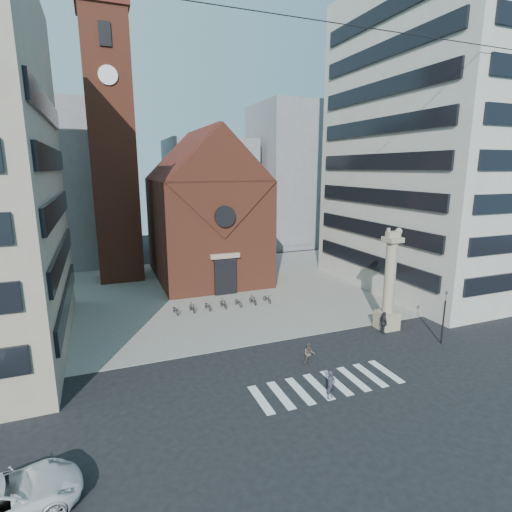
# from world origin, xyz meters

# --- Properties ---
(ground) EXTENTS (120.00, 120.00, 0.00)m
(ground) POSITION_xyz_m (0.00, 0.00, 0.00)
(ground) COLOR black
(ground) RESTS_ON ground
(piazza) EXTENTS (46.00, 30.00, 0.05)m
(piazza) POSITION_xyz_m (0.00, 19.00, 0.03)
(piazza) COLOR gray
(piazza) RESTS_ON ground
(zebra_crossing) EXTENTS (10.20, 3.20, 0.01)m
(zebra_crossing) POSITION_xyz_m (0.55, -3.00, 0.01)
(zebra_crossing) COLOR white
(zebra_crossing) RESTS_ON ground
(church) EXTENTS (12.00, 16.65, 18.00)m
(church) POSITION_xyz_m (0.00, 25.04, 7.98)
(church) COLOR brown
(church) RESTS_ON ground
(campanile) EXTENTS (5.50, 5.50, 31.20)m
(campanile) POSITION_xyz_m (-10.00, 28.00, 15.74)
(campanile) COLOR brown
(campanile) RESTS_ON ground
(building_right) EXTENTS (18.00, 22.00, 32.00)m
(building_right) POSITION_xyz_m (24.00, 12.00, 16.00)
(building_right) COLOR beige
(building_right) RESTS_ON ground
(bg_block_left) EXTENTS (16.00, 14.00, 22.00)m
(bg_block_left) POSITION_xyz_m (-20.00, 40.00, 11.00)
(bg_block_left) COLOR gray
(bg_block_left) RESTS_ON ground
(bg_block_mid) EXTENTS (14.00, 12.00, 18.00)m
(bg_block_mid) POSITION_xyz_m (6.00, 45.00, 9.00)
(bg_block_mid) COLOR gray
(bg_block_mid) RESTS_ON ground
(bg_block_right) EXTENTS (16.00, 14.00, 24.00)m
(bg_block_right) POSITION_xyz_m (22.00, 42.00, 12.00)
(bg_block_right) COLOR gray
(bg_block_right) RESTS_ON ground
(lion_column) EXTENTS (1.63, 1.60, 8.68)m
(lion_column) POSITION_xyz_m (10.01, 3.00, 3.46)
(lion_column) COLOR gray
(lion_column) RESTS_ON ground
(traffic_light) EXTENTS (0.13, 0.16, 4.30)m
(traffic_light) POSITION_xyz_m (12.00, -1.00, 2.29)
(traffic_light) COLOR black
(traffic_light) RESTS_ON ground
(pedestrian_0) EXTENTS (0.75, 0.64, 1.75)m
(pedestrian_0) POSITION_xyz_m (-0.08, -4.35, 0.87)
(pedestrian_0) COLOR #2F2939
(pedestrian_0) RESTS_ON ground
(pedestrian_1) EXTENTS (0.98, 0.89, 1.62)m
(pedestrian_1) POSITION_xyz_m (0.71, -0.27, 0.81)
(pedestrian_1) COLOR #4F443F
(pedestrian_1) RESTS_ON ground
(pedestrian_2) EXTENTS (0.69, 1.19, 1.91)m
(pedestrian_2) POSITION_xyz_m (9.00, 2.16, 0.95)
(pedestrian_2) COLOR #2B2A33
(pedestrian_2) RESTS_ON ground
(scooter_0) EXTENTS (0.76, 1.62, 0.82)m
(scooter_0) POSITION_xyz_m (-6.10, 12.85, 0.46)
(scooter_0) COLOR black
(scooter_0) RESTS_ON piazza
(scooter_1) EXTENTS (0.64, 1.55, 0.91)m
(scooter_1) POSITION_xyz_m (-4.56, 12.85, 0.50)
(scooter_1) COLOR black
(scooter_1) RESTS_ON piazza
(scooter_2) EXTENTS (0.76, 1.62, 0.82)m
(scooter_2) POSITION_xyz_m (-3.03, 12.85, 0.46)
(scooter_2) COLOR black
(scooter_2) RESTS_ON piazza
(scooter_3) EXTENTS (0.64, 1.55, 0.91)m
(scooter_3) POSITION_xyz_m (-1.49, 12.85, 0.50)
(scooter_3) COLOR black
(scooter_3) RESTS_ON piazza
(scooter_4) EXTENTS (0.76, 1.62, 0.82)m
(scooter_4) POSITION_xyz_m (0.05, 12.85, 0.46)
(scooter_4) COLOR black
(scooter_4) RESTS_ON piazza
(scooter_5) EXTENTS (0.64, 1.55, 0.91)m
(scooter_5) POSITION_xyz_m (1.59, 12.85, 0.50)
(scooter_5) COLOR black
(scooter_5) RESTS_ON piazza
(scooter_6) EXTENTS (0.76, 1.62, 0.82)m
(scooter_6) POSITION_xyz_m (3.13, 12.85, 0.46)
(scooter_6) COLOR black
(scooter_6) RESTS_ON piazza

